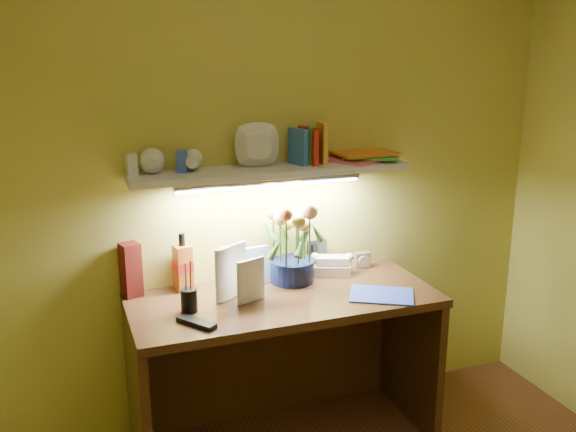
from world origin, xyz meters
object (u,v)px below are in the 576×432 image
object	(u,v)px
desk_clock	(362,260)
whisky_bottle	(183,262)
flower_bouquet	(292,244)
telephone	(332,263)
desk	(285,370)

from	to	relation	value
desk_clock	whisky_bottle	size ratio (longest dim) A/B	0.30
flower_bouquet	telephone	size ratio (longest dim) A/B	2.10
desk_clock	telephone	bearing A→B (deg)	-170.26
desk	flower_bouquet	bearing A→B (deg)	59.20
flower_bouquet	whisky_bottle	world-z (taller)	flower_bouquet
flower_bouquet	whisky_bottle	xyz separation A→B (m)	(-0.51, 0.07, -0.05)
whisky_bottle	desk	bearing A→B (deg)	-30.13
desk	flower_bouquet	size ratio (longest dim) A/B	3.74
flower_bouquet	telephone	distance (m)	0.26
telephone	desk_clock	world-z (taller)	telephone
whisky_bottle	telephone	bearing A→B (deg)	-3.00
desk_clock	whisky_bottle	world-z (taller)	whisky_bottle
desk	desk_clock	xyz separation A→B (m)	(0.51, 0.23, 0.42)
flower_bouquet	desk_clock	distance (m)	0.43
telephone	whisky_bottle	xyz separation A→B (m)	(-0.74, 0.04, 0.08)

